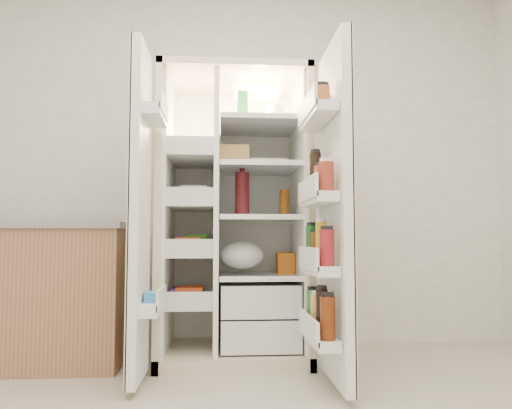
{
  "coord_description": "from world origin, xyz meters",
  "views": [
    {
      "loc": [
        -0.08,
        -1.49,
        0.75
      ],
      "look_at": [
        0.11,
        1.25,
        0.95
      ],
      "focal_mm": 34.0,
      "sensor_mm": 36.0,
      "label": 1
    }
  ],
  "objects": [
    {
      "name": "wall_back",
      "position": [
        0.0,
        2.0,
        1.35
      ],
      "size": [
        4.0,
        0.02,
        2.7
      ],
      "primitive_type": "cube",
      "color": "white",
      "rests_on": "floor"
    },
    {
      "name": "refrigerator",
      "position": [
        0.01,
        1.65,
        0.74
      ],
      "size": [
        0.92,
        0.7,
        1.8
      ],
      "color": "beige",
      "rests_on": "floor"
    },
    {
      "name": "kitchen_counter",
      "position": [
        -1.23,
        1.54,
        0.43
      ],
      "size": [
        1.17,
        0.62,
        0.85
      ],
      "color": "#A57452",
      "rests_on": "floor"
    },
    {
      "name": "fridge_door",
      "position": [
        0.48,
        0.96,
        0.87
      ],
      "size": [
        0.17,
        0.58,
        1.72
      ],
      "color": "white",
      "rests_on": "floor"
    },
    {
      "name": "freezer_door",
      "position": [
        -0.5,
        1.05,
        0.89
      ],
      "size": [
        0.15,
        0.4,
        1.72
      ],
      "color": "white",
      "rests_on": "floor"
    }
  ]
}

